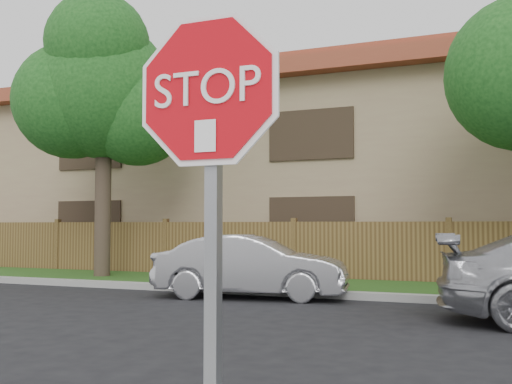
% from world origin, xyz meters
% --- Properties ---
extents(far_curb, '(70.00, 0.30, 0.15)m').
position_xyz_m(far_curb, '(0.00, 8.15, 0.07)').
color(far_curb, gray).
rests_on(far_curb, ground).
extents(grass_strip, '(70.00, 3.00, 0.12)m').
position_xyz_m(grass_strip, '(0.00, 9.80, 0.06)').
color(grass_strip, '#1E4714').
rests_on(grass_strip, ground).
extents(fence, '(70.00, 0.12, 1.60)m').
position_xyz_m(fence, '(0.00, 11.40, 0.80)').
color(fence, '#4D361B').
rests_on(fence, ground).
extents(apartment_building, '(35.20, 9.20, 7.20)m').
position_xyz_m(apartment_building, '(0.00, 17.00, 3.53)').
color(apartment_building, '#9B8060').
rests_on(apartment_building, ground).
extents(tree_left, '(4.80, 3.90, 7.78)m').
position_xyz_m(tree_left, '(-8.98, 9.57, 5.22)').
color(tree_left, '#382B21').
rests_on(tree_left, ground).
extents(stop_sign, '(1.01, 0.13, 2.55)m').
position_xyz_m(stop_sign, '(-0.08, -1.48, 1.83)').
color(stop_sign, gray).
rests_on(stop_sign, sidewalk_near).
extents(sedan_left, '(4.15, 2.03, 1.31)m').
position_xyz_m(sedan_left, '(-3.65, 7.55, 0.65)').
color(sedan_left, '#A5A5A9').
rests_on(sedan_left, ground).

